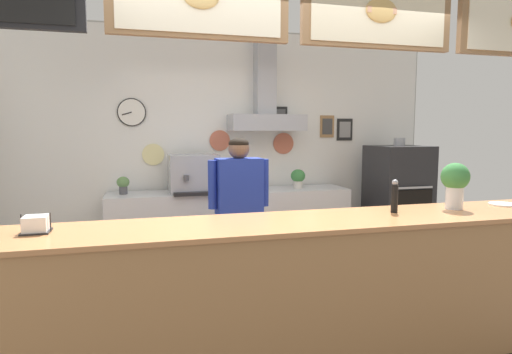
{
  "coord_description": "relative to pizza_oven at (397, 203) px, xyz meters",
  "views": [
    {
      "loc": [
        -1.03,
        -3.15,
        1.66
      ],
      "look_at": [
        -0.0,
        0.63,
        1.23
      ],
      "focal_mm": 30.34,
      "sensor_mm": 36.0,
      "label": 1
    }
  ],
  "objects": [
    {
      "name": "back_wall_assembly",
      "position": [
        -2.11,
        0.51,
        0.81
      ],
      "size": [
        5.59,
        2.78,
        2.91
      ],
      "color": "#9E9E99",
      "rests_on": "ground_plane"
    },
    {
      "name": "shop_worker",
      "position": [
        -2.28,
        -0.93,
        0.12
      ],
      "size": [
        0.58,
        0.24,
        1.59
      ],
      "rotation": [
        0.0,
        0.0,
        3.18
      ],
      "color": "#232328",
      "rests_on": "ground_plane"
    },
    {
      "name": "potted_sage",
      "position": [
        -2.24,
        0.3,
        0.35
      ],
      "size": [
        0.24,
        0.24,
        0.27
      ],
      "color": "#4C4C51",
      "rests_on": "back_prep_counter"
    },
    {
      "name": "back_prep_counter",
      "position": [
        -2.1,
        0.29,
        -0.27
      ],
      "size": [
        2.9,
        0.58,
        0.93
      ],
      "color": "silver",
      "rests_on": "ground_plane"
    },
    {
      "name": "napkin_holder",
      "position": [
        -3.75,
        -2.09,
        0.38
      ],
      "size": [
        0.16,
        0.15,
        0.11
      ],
      "color": "#262628",
      "rests_on": "service_counter"
    },
    {
      "name": "ground_plane",
      "position": [
        -2.14,
        -1.63,
        -0.73
      ],
      "size": [
        6.71,
        6.71,
        0.0
      ],
      "primitive_type": "plane",
      "color": "#3F3A38"
    },
    {
      "name": "basil_vase",
      "position": [
        -0.89,
        -2.08,
        0.53
      ],
      "size": [
        0.2,
        0.2,
        0.35
      ],
      "color": "silver",
      "rests_on": "service_counter"
    },
    {
      "name": "pepper_grinder",
      "position": [
        -1.4,
        -2.08,
        0.45
      ],
      "size": [
        0.05,
        0.05,
        0.24
      ],
      "color": "black",
      "rests_on": "service_counter"
    },
    {
      "name": "potted_basil",
      "position": [
        -3.35,
        0.32,
        0.31
      ],
      "size": [
        0.14,
        0.14,
        0.2
      ],
      "color": "#4C4C51",
      "rests_on": "back_prep_counter"
    },
    {
      "name": "pizza_oven",
      "position": [
        0.0,
        0.0,
        0.0
      ],
      "size": [
        0.66,
        0.7,
        1.56
      ],
      "color": "#232326",
      "rests_on": "ground_plane"
    },
    {
      "name": "potted_oregano",
      "position": [
        -1.25,
        0.28,
        0.34
      ],
      "size": [
        0.18,
        0.18,
        0.24
      ],
      "color": "beige",
      "rests_on": "back_prep_counter"
    },
    {
      "name": "condiment_plate",
      "position": [
        -0.39,
        -2.04,
        0.34
      ],
      "size": [
        0.22,
        0.22,
        0.01
      ],
      "color": "white",
      "rests_on": "service_counter"
    },
    {
      "name": "service_counter",
      "position": [
        -2.14,
        -2.15,
        -0.2
      ],
      "size": [
        4.23,
        0.67,
        1.07
      ],
      "color": "#B77F4C",
      "rests_on": "ground_plane"
    },
    {
      "name": "espresso_machine",
      "position": [
        -2.55,
        0.27,
        0.42
      ],
      "size": [
        0.56,
        0.54,
        0.45
      ],
      "color": "#A3A5AD",
      "rests_on": "back_prep_counter"
    }
  ]
}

